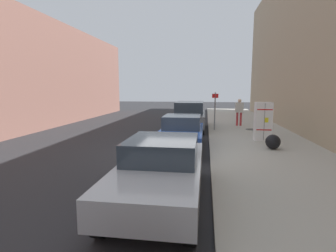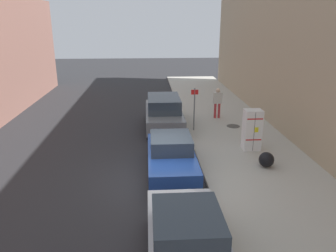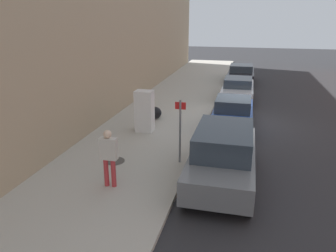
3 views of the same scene
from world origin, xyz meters
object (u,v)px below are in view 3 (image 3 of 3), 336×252
object	(u,v)px
street_sign_post	(180,128)
trash_bag	(155,113)
parked_suv_gray	(223,154)
pedestrian_walking_far	(109,154)
parked_sedan_silver	(238,88)
parked_hatchback_blue	(233,112)
parked_sedan_dark	(241,73)
discarded_refrigerator	(144,111)

from	to	relation	value
street_sign_post	trash_bag	size ratio (longest dim) A/B	3.73
trash_bag	parked_suv_gray	size ratio (longest dim) A/B	0.13
pedestrian_walking_far	parked_sedan_silver	bearing A→B (deg)	-51.53
pedestrian_walking_far	street_sign_post	bearing A→B (deg)	-74.45
trash_bag	parked_sedan_silver	xyz separation A→B (m)	(3.72, 5.18, 0.32)
parked_hatchback_blue	parked_sedan_silver	size ratio (longest dim) A/B	0.94
parked_hatchback_blue	parked_sedan_dark	xyz separation A→B (m)	(0.00, 10.92, 0.01)
parked_sedan_dark	discarded_refrigerator	bearing A→B (deg)	-106.09
discarded_refrigerator	street_sign_post	xyz separation A→B (m)	(2.15, -2.78, 0.35)
parked_suv_gray	parked_hatchback_blue	world-z (taller)	parked_suv_gray
discarded_refrigerator	parked_suv_gray	bearing A→B (deg)	-43.88
parked_hatchback_blue	parked_sedan_dark	bearing A→B (deg)	90.00
trash_bag	parked_suv_gray	bearing A→B (deg)	-55.32
parked_suv_gray	discarded_refrigerator	bearing A→B (deg)	136.12
parked_suv_gray	parked_sedan_silver	world-z (taller)	parked_suv_gray
pedestrian_walking_far	parked_sedan_silver	distance (m)	12.35
parked_sedan_silver	parked_sedan_dark	size ratio (longest dim) A/B	0.98
street_sign_post	parked_sedan_silver	bearing A→B (deg)	81.16
parked_sedan_silver	trash_bag	bearing A→B (deg)	-125.69
pedestrian_walking_far	trash_bag	bearing A→B (deg)	-32.04
discarded_refrigerator	parked_sedan_dark	xyz separation A→B (m)	(3.68, 12.74, -0.29)
parked_hatchback_blue	parked_sedan_dark	distance (m)	10.92
trash_bag	pedestrian_walking_far	distance (m)	6.81
pedestrian_walking_far	parked_suv_gray	world-z (taller)	pedestrian_walking_far
discarded_refrigerator	parked_sedan_silver	xyz separation A→B (m)	(3.68, 7.01, -0.28)
parked_sedan_silver	street_sign_post	bearing A→B (deg)	-98.84
street_sign_post	pedestrian_walking_far	bearing A→B (deg)	-127.85
discarded_refrigerator	parked_hatchback_blue	size ratio (longest dim) A/B	0.43
trash_bag	parked_suv_gray	xyz separation A→B (m)	(3.72, -5.37, 0.47)
trash_bag	parked_hatchback_blue	world-z (taller)	parked_hatchback_blue
pedestrian_walking_far	parked_sedan_silver	size ratio (longest dim) A/B	0.40
parked_sedan_silver	parked_suv_gray	bearing A→B (deg)	-90.00
trash_bag	parked_suv_gray	distance (m)	6.55
pedestrian_walking_far	discarded_refrigerator	bearing A→B (deg)	-30.83
street_sign_post	pedestrian_walking_far	size ratio (longest dim) A/B	1.26
street_sign_post	discarded_refrigerator	bearing A→B (deg)	127.76
parked_sedan_dark	trash_bag	bearing A→B (deg)	-108.83
parked_hatchback_blue	street_sign_post	bearing A→B (deg)	-108.34
street_sign_post	trash_bag	world-z (taller)	street_sign_post
street_sign_post	parked_hatchback_blue	world-z (taller)	street_sign_post
pedestrian_walking_far	parked_sedan_silver	world-z (taller)	pedestrian_walking_far
parked_sedan_dark	parked_suv_gray	bearing A→B (deg)	-90.00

